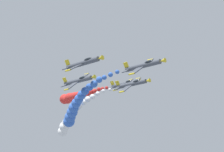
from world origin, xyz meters
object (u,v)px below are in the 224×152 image
airplane_left_outer (78,81)px  airplane_right_outer (125,84)px  airplane_left_inner (132,84)px  airplane_lead (143,65)px  airplane_right_inner (83,63)px

airplane_left_outer → airplane_right_outer: (-19.49, 0.15, 3.58)m
airplane_left_inner → airplane_right_outer: airplane_right_outer is taller
airplane_lead → airplane_left_inner: airplane_left_inner is taller
airplane_right_inner → airplane_left_outer: airplane_left_outer is taller
airplane_lead → airplane_left_outer: airplane_left_outer is taller
airplane_left_inner → airplane_right_inner: 20.02m
airplane_right_inner → airplane_left_outer: (-9.34, -10.39, 0.22)m
airplane_lead → airplane_right_outer: airplane_right_outer is taller
airplane_lead → airplane_left_outer: 19.80m
airplane_left_inner → airplane_left_outer: (10.63, -9.06, 0.12)m
airplane_left_inner → airplane_right_inner: airplane_left_inner is taller
airplane_lead → airplane_right_outer: bearing=-134.8°
airplane_left_outer → airplane_lead: bearing=89.9°
airplane_right_inner → airplane_right_outer: 30.83m
airplane_right_inner → airplane_left_inner: bearing=-176.2°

